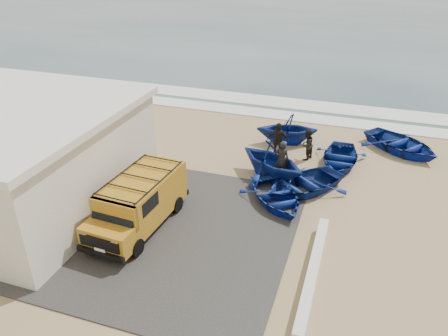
% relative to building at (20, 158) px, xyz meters
% --- Properties ---
extents(ground, '(160.00, 160.00, 0.00)m').
position_rel_building_xyz_m(ground, '(7.50, 2.00, -2.16)').
color(ground, tan).
extents(slab, '(12.00, 10.00, 0.05)m').
position_rel_building_xyz_m(slab, '(5.50, -0.00, -2.14)').
color(slab, '#3B3936').
rests_on(slab, ground).
extents(ocean, '(180.00, 88.00, 0.01)m').
position_rel_building_xyz_m(ocean, '(7.50, 58.00, -2.16)').
color(ocean, '#385166').
rests_on(ocean, ground).
extents(surf_line, '(180.00, 1.60, 0.06)m').
position_rel_building_xyz_m(surf_line, '(7.50, 14.00, -2.13)').
color(surf_line, white).
rests_on(surf_line, ground).
extents(surf_wash, '(180.00, 2.20, 0.04)m').
position_rel_building_xyz_m(surf_wash, '(7.50, 16.50, -2.14)').
color(surf_wash, white).
rests_on(surf_wash, ground).
extents(building, '(8.40, 9.40, 4.30)m').
position_rel_building_xyz_m(building, '(0.00, 0.00, 0.00)').
color(building, silver).
rests_on(building, ground).
extents(parapet, '(0.35, 6.00, 0.55)m').
position_rel_building_xyz_m(parapet, '(12.50, -1.00, -1.89)').
color(parapet, silver).
rests_on(parapet, ground).
extents(van, '(2.28, 5.08, 2.13)m').
position_rel_building_xyz_m(van, '(5.45, 0.02, -1.02)').
color(van, '#B57C1B').
rests_on(van, ground).
extents(boat_near_left, '(4.24, 4.46, 0.75)m').
position_rel_building_xyz_m(boat_near_left, '(10.27, 3.33, -1.79)').
color(boat_near_left, navy).
rests_on(boat_near_left, ground).
extents(boat_near_right, '(4.87, 5.02, 0.85)m').
position_rel_building_xyz_m(boat_near_right, '(11.19, 4.77, -1.74)').
color(boat_near_right, navy).
rests_on(boat_near_right, ground).
extents(boat_mid_left, '(4.78, 4.59, 1.94)m').
position_rel_building_xyz_m(boat_mid_left, '(9.53, 5.56, -1.19)').
color(boat_mid_left, navy).
rests_on(boat_mid_left, ground).
extents(boat_mid_right, '(2.66, 3.72, 0.77)m').
position_rel_building_xyz_m(boat_mid_right, '(12.53, 8.01, -1.78)').
color(boat_mid_right, navy).
rests_on(boat_mid_right, ground).
extents(boat_far_left, '(3.98, 3.65, 1.77)m').
position_rel_building_xyz_m(boat_far_left, '(9.44, 9.78, -1.28)').
color(boat_far_left, navy).
rests_on(boat_far_left, ground).
extents(boat_far_right, '(5.27, 5.10, 0.89)m').
position_rel_building_xyz_m(boat_far_right, '(15.55, 10.69, -1.72)').
color(boat_far_right, navy).
rests_on(boat_far_right, ground).
extents(fisherman_front, '(0.73, 0.49, 1.95)m').
position_rel_building_xyz_m(fisherman_front, '(9.98, 5.65, -1.19)').
color(fisherman_front, black).
rests_on(fisherman_front, ground).
extents(fisherman_middle, '(0.89, 0.99, 1.67)m').
position_rel_building_xyz_m(fisherman_middle, '(10.80, 8.13, -1.33)').
color(fisherman_middle, black).
rests_on(fisherman_middle, ground).
extents(fisherman_back, '(1.21, 0.62, 1.97)m').
position_rel_building_xyz_m(fisherman_back, '(9.32, 7.80, -1.18)').
color(fisherman_back, black).
rests_on(fisherman_back, ground).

